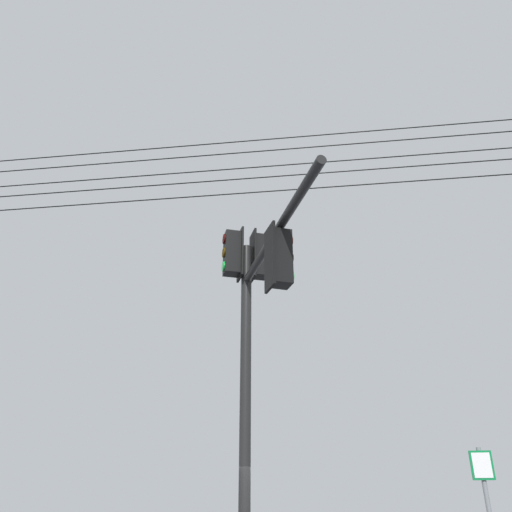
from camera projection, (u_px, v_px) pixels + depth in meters
signal_mast_assembly at (254, 317)px, 9.32m from camera, size 4.15×1.94×6.94m
overhead_wire_span at (311, 161)px, 11.28m from camera, size 0.85×30.36×1.58m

